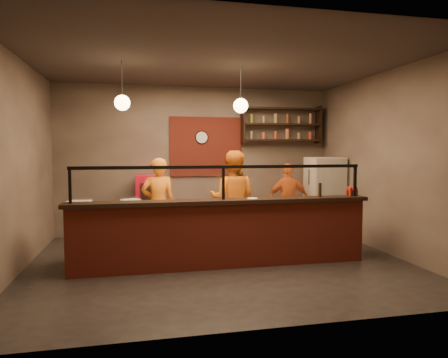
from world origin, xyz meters
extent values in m
plane|color=black|center=(0.00, 0.00, 0.00)|extent=(6.00, 6.00, 0.00)
plane|color=#3B322D|center=(0.00, 0.00, 3.20)|extent=(6.00, 6.00, 0.00)
plane|color=#736454|center=(0.00, 2.50, 1.60)|extent=(6.00, 0.00, 6.00)
plane|color=#736454|center=(-3.00, 0.00, 1.60)|extent=(0.00, 5.00, 5.00)
plane|color=#736454|center=(3.00, 0.00, 1.60)|extent=(0.00, 5.00, 5.00)
plane|color=#736454|center=(0.00, -2.50, 1.60)|extent=(6.00, 0.00, 6.00)
cube|color=maroon|center=(0.20, 2.47, 1.90)|extent=(1.60, 0.04, 1.30)
cube|color=maroon|center=(0.00, -0.30, 0.50)|extent=(4.60, 0.25, 1.00)
cube|color=black|center=(0.00, -0.30, 1.03)|extent=(4.70, 0.37, 0.06)
cube|color=gray|center=(0.00, 0.20, 0.42)|extent=(4.60, 0.75, 0.85)
cube|color=silver|center=(0.00, 0.20, 0.88)|extent=(4.60, 0.75, 0.05)
cube|color=white|center=(0.00, -0.30, 1.31)|extent=(4.40, 0.02, 0.50)
cube|color=black|center=(0.00, -0.30, 1.56)|extent=(4.50, 0.05, 0.05)
cube|color=black|center=(-2.22, -0.30, 1.31)|extent=(0.04, 0.04, 0.50)
cube|color=black|center=(0.00, -0.30, 1.31)|extent=(0.04, 0.04, 0.50)
cube|color=black|center=(2.22, -0.30, 1.31)|extent=(0.04, 0.04, 0.50)
cube|color=black|center=(1.90, 2.32, 2.05)|extent=(1.80, 0.28, 0.04)
cube|color=black|center=(1.90, 2.32, 2.40)|extent=(1.80, 0.28, 0.04)
cube|color=black|center=(1.90, 2.32, 2.75)|extent=(1.80, 0.28, 0.04)
cube|color=black|center=(1.00, 2.32, 2.40)|extent=(0.04, 0.28, 0.85)
cube|color=black|center=(2.80, 2.32, 2.40)|extent=(0.04, 0.28, 0.85)
cylinder|color=black|center=(0.10, 2.46, 2.10)|extent=(0.30, 0.04, 0.30)
cylinder|color=black|center=(-1.50, 0.20, 2.90)|extent=(0.01, 0.01, 0.60)
sphere|color=#F2CF85|center=(-1.50, 0.20, 2.55)|extent=(0.24, 0.24, 0.24)
cylinder|color=black|center=(0.40, 0.20, 2.90)|extent=(0.01, 0.01, 0.60)
sphere|color=#F2CF85|center=(0.40, 0.20, 2.55)|extent=(0.24, 0.24, 0.24)
imported|color=orange|center=(-0.93, 1.02, 0.84)|extent=(0.65, 0.45, 1.68)
imported|color=orange|center=(0.43, 0.91, 0.91)|extent=(1.08, 0.97, 1.81)
imported|color=#E05A15|center=(1.77, 1.51, 0.78)|extent=(0.94, 0.45, 1.55)
cube|color=beige|center=(2.60, 1.57, 0.84)|extent=(0.72, 0.67, 1.67)
cube|color=red|center=(-1.04, 2.15, 0.65)|extent=(0.59, 0.55, 1.30)
cylinder|color=white|center=(0.34, 0.10, 0.91)|extent=(0.52, 0.52, 0.01)
cube|color=silver|center=(-2.15, 0.11, 0.97)|extent=(0.32, 0.27, 0.15)
cube|color=silver|center=(-1.40, 0.21, 0.97)|extent=(0.34, 0.31, 0.14)
cube|color=silver|center=(-2.15, -0.03, 0.98)|extent=(0.37, 0.32, 0.16)
cylinder|color=gold|center=(-1.48, 0.32, 0.93)|extent=(0.35, 0.15, 0.06)
cube|color=black|center=(2.20, -0.24, 1.11)|extent=(0.20, 0.18, 0.09)
cylinder|color=black|center=(1.59, -0.33, 1.17)|extent=(0.07, 0.07, 0.23)
cylinder|color=silver|center=(0.46, -0.31, 1.07)|extent=(0.18, 0.18, 0.01)
camera|label=1|loc=(-1.27, -6.25, 1.80)|focal=32.00mm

